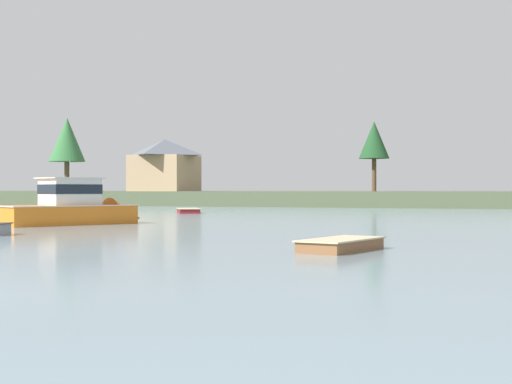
{
  "coord_description": "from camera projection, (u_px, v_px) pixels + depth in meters",
  "views": [
    {
      "loc": [
        11.36,
        -10.44,
        1.98
      ],
      "look_at": [
        -2.39,
        27.85,
        1.85
      ],
      "focal_mm": 53.61,
      "sensor_mm": 36.0,
      "label": 1
    }
  ],
  "objects": [
    {
      "name": "cruiser_orange",
      "position": [
        81.0,
        213.0,
        43.66
      ],
      "size": [
        6.55,
        8.9,
        4.6
      ],
      "color": "orange",
      "rests_on": "ground"
    },
    {
      "name": "dinghy_maroon",
      "position": [
        188.0,
        211.0,
        64.05
      ],
      "size": [
        3.44,
        4.2,
        0.56
      ],
      "color": "maroon",
      "rests_on": "ground"
    },
    {
      "name": "cottage_eastern",
      "position": [
        165.0,
        164.0,
        107.52
      ],
      "size": [
        8.33,
        8.86,
        7.31
      ],
      "color": "tan",
      "rests_on": "far_shore_bank"
    },
    {
      "name": "dinghy_wood",
      "position": [
        341.0,
        247.0,
        24.61
      ],
      "size": [
        2.35,
        3.84,
        0.55
      ],
      "color": "brown",
      "rests_on": "ground"
    },
    {
      "name": "shore_tree_left",
      "position": [
        374.0,
        141.0,
        90.85
      ],
      "size": [
        3.62,
        3.62,
        8.36
      ],
      "color": "brown",
      "rests_on": "far_shore_bank"
    },
    {
      "name": "far_shore_bank",
      "position": [
        440.0,
        198.0,
        102.47
      ],
      "size": [
        226.79,
        48.54,
        1.75
      ],
      "primitive_type": "cube",
      "color": "#4C563D",
      "rests_on": "ground"
    },
    {
      "name": "shore_tree_left_mid",
      "position": [
        67.0,
        140.0,
        96.68
      ],
      "size": [
        4.55,
        4.55,
        9.35
      ],
      "color": "brown",
      "rests_on": "far_shore_bank"
    }
  ]
}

